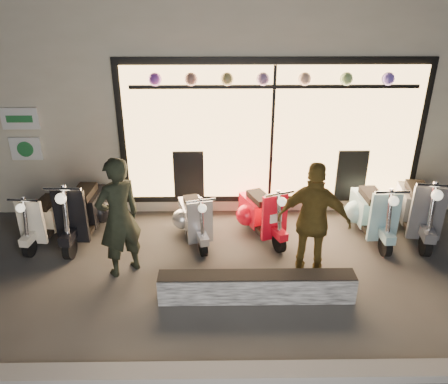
{
  "coord_description": "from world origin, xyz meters",
  "views": [
    {
      "loc": [
        -0.16,
        -5.5,
        3.87
      ],
      "look_at": [
        -0.07,
        0.6,
        1.05
      ],
      "focal_mm": 35.0,
      "sensor_mm": 36.0,
      "label": 1
    }
  ],
  "objects_px": {
    "graffiti_barrier": "(256,287)",
    "scooter_silver": "(194,216)",
    "woman": "(314,221)",
    "man": "(119,218)",
    "scooter_red": "(260,211)"
  },
  "relations": [
    {
      "from": "graffiti_barrier",
      "to": "scooter_silver",
      "type": "height_order",
      "value": "scooter_silver"
    },
    {
      "from": "scooter_red",
      "to": "woman",
      "type": "bearing_deg",
      "value": -84.47
    },
    {
      "from": "scooter_red",
      "to": "graffiti_barrier",
      "type": "bearing_deg",
      "value": -117.52
    },
    {
      "from": "scooter_silver",
      "to": "woman",
      "type": "bearing_deg",
      "value": -47.78
    },
    {
      "from": "woman",
      "to": "man",
      "type": "bearing_deg",
      "value": 13.8
    },
    {
      "from": "graffiti_barrier",
      "to": "man",
      "type": "xyz_separation_m",
      "value": [
        -1.94,
        0.68,
        0.72
      ]
    },
    {
      "from": "graffiti_barrier",
      "to": "scooter_silver",
      "type": "distance_m",
      "value": 1.99
    },
    {
      "from": "graffiti_barrier",
      "to": "woman",
      "type": "bearing_deg",
      "value": 35.28
    },
    {
      "from": "man",
      "to": "woman",
      "type": "xyz_separation_m",
      "value": [
        2.79,
        -0.09,
        -0.03
      ]
    },
    {
      "from": "graffiti_barrier",
      "to": "scooter_red",
      "type": "distance_m",
      "value": 1.89
    },
    {
      "from": "scooter_silver",
      "to": "man",
      "type": "height_order",
      "value": "man"
    },
    {
      "from": "scooter_silver",
      "to": "man",
      "type": "distance_m",
      "value": 1.56
    },
    {
      "from": "scooter_silver",
      "to": "scooter_red",
      "type": "distance_m",
      "value": 1.15
    },
    {
      "from": "scooter_red",
      "to": "woman",
      "type": "xyz_separation_m",
      "value": [
        0.63,
        -1.27,
        0.49
      ]
    },
    {
      "from": "graffiti_barrier",
      "to": "man",
      "type": "bearing_deg",
      "value": 160.59
    }
  ]
}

